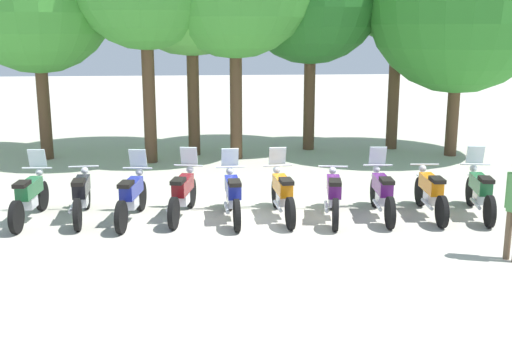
{
  "coord_description": "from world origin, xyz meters",
  "views": [
    {
      "loc": [
        -1.09,
        -12.28,
        3.83
      ],
      "look_at": [
        0.0,
        0.5,
        0.9
      ],
      "focal_mm": 43.87,
      "sensor_mm": 36.0,
      "label": 1
    }
  ],
  "objects_px": {
    "motorcycle_1": "(82,195)",
    "motorcycle_9": "(480,191)",
    "tree_7": "(461,0)",
    "motorcycle_3": "(183,193)",
    "motorcycle_0": "(30,196)",
    "motorcycle_7": "(382,192)",
    "motorcycle_5": "(282,193)",
    "motorcycle_6": "(334,195)",
    "motorcycle_2": "(132,196)",
    "motorcycle_4": "(233,194)",
    "motorcycle_8": "(431,192)"
  },
  "relations": [
    {
      "from": "motorcycle_6",
      "to": "motorcycle_8",
      "type": "distance_m",
      "value": 2.05
    },
    {
      "from": "tree_7",
      "to": "motorcycle_7",
      "type": "bearing_deg",
      "value": -122.74
    },
    {
      "from": "motorcycle_6",
      "to": "tree_7",
      "type": "height_order",
      "value": "tree_7"
    },
    {
      "from": "motorcycle_0",
      "to": "motorcycle_6",
      "type": "relative_size",
      "value": 1.01
    },
    {
      "from": "motorcycle_1",
      "to": "motorcycle_9",
      "type": "xyz_separation_m",
      "value": [
        8.22,
        -0.47,
        0.01
      ]
    },
    {
      "from": "motorcycle_1",
      "to": "motorcycle_7",
      "type": "xyz_separation_m",
      "value": [
        6.16,
        -0.38,
        0.01
      ]
    },
    {
      "from": "motorcycle_4",
      "to": "motorcycle_5",
      "type": "xyz_separation_m",
      "value": [
        1.03,
        0.04,
        0.0
      ]
    },
    {
      "from": "motorcycle_5",
      "to": "motorcycle_6",
      "type": "relative_size",
      "value": 1.01
    },
    {
      "from": "motorcycle_3",
      "to": "motorcycle_4",
      "type": "xyz_separation_m",
      "value": [
        1.02,
        -0.23,
        0.0
      ]
    },
    {
      "from": "motorcycle_6",
      "to": "tree_7",
      "type": "xyz_separation_m",
      "value": [
        4.93,
        6.11,
        4.12
      ]
    },
    {
      "from": "motorcycle_8",
      "to": "motorcycle_6",
      "type": "bearing_deg",
      "value": 94.62
    },
    {
      "from": "motorcycle_5",
      "to": "motorcycle_7",
      "type": "relative_size",
      "value": 1.0
    },
    {
      "from": "motorcycle_3",
      "to": "motorcycle_6",
      "type": "relative_size",
      "value": 0.99
    },
    {
      "from": "motorcycle_4",
      "to": "motorcycle_3",
      "type": "bearing_deg",
      "value": 74.57
    },
    {
      "from": "motorcycle_0",
      "to": "motorcycle_2",
      "type": "distance_m",
      "value": 2.06
    },
    {
      "from": "motorcycle_4",
      "to": "motorcycle_1",
      "type": "bearing_deg",
      "value": 81.99
    },
    {
      "from": "motorcycle_1",
      "to": "motorcycle_7",
      "type": "bearing_deg",
      "value": -97.31
    },
    {
      "from": "motorcycle_2",
      "to": "motorcycle_7",
      "type": "relative_size",
      "value": 1.0
    },
    {
      "from": "tree_7",
      "to": "motorcycle_0",
      "type": "bearing_deg",
      "value": -152.65
    },
    {
      "from": "motorcycle_8",
      "to": "motorcycle_7",
      "type": "bearing_deg",
      "value": 92.48
    },
    {
      "from": "motorcycle_4",
      "to": "motorcycle_6",
      "type": "xyz_separation_m",
      "value": [
        2.06,
        -0.13,
        -0.01
      ]
    },
    {
      "from": "motorcycle_3",
      "to": "motorcycle_5",
      "type": "xyz_separation_m",
      "value": [
        2.04,
        -0.19,
        0.0
      ]
    },
    {
      "from": "motorcycle_6",
      "to": "motorcycle_4",
      "type": "bearing_deg",
      "value": 95.4
    },
    {
      "from": "motorcycle_3",
      "to": "tree_7",
      "type": "distance_m",
      "value": 10.67
    },
    {
      "from": "motorcycle_9",
      "to": "motorcycle_8",
      "type": "bearing_deg",
      "value": 97.16
    },
    {
      "from": "motorcycle_7",
      "to": "tree_7",
      "type": "relative_size",
      "value": 0.3
    },
    {
      "from": "motorcycle_0",
      "to": "motorcycle_7",
      "type": "height_order",
      "value": "same"
    },
    {
      "from": "motorcycle_0",
      "to": "motorcycle_6",
      "type": "bearing_deg",
      "value": -89.7
    },
    {
      "from": "motorcycle_0",
      "to": "motorcycle_4",
      "type": "xyz_separation_m",
      "value": [
        4.1,
        -0.25,
        0.0
      ]
    },
    {
      "from": "motorcycle_1",
      "to": "motorcycle_3",
      "type": "bearing_deg",
      "value": -95.54
    },
    {
      "from": "motorcycle_7",
      "to": "motorcycle_9",
      "type": "bearing_deg",
      "value": -87.86
    },
    {
      "from": "motorcycle_3",
      "to": "motorcycle_5",
      "type": "height_order",
      "value": "same"
    },
    {
      "from": "motorcycle_1",
      "to": "motorcycle_7",
      "type": "relative_size",
      "value": 1.0
    },
    {
      "from": "motorcycle_1",
      "to": "motorcycle_9",
      "type": "height_order",
      "value": "motorcycle_9"
    },
    {
      "from": "motorcycle_1",
      "to": "motorcycle_8",
      "type": "xyz_separation_m",
      "value": [
        7.19,
        -0.41,
        0.0
      ]
    },
    {
      "from": "motorcycle_2",
      "to": "motorcycle_5",
      "type": "relative_size",
      "value": 0.99
    },
    {
      "from": "motorcycle_6",
      "to": "motorcycle_7",
      "type": "distance_m",
      "value": 1.03
    },
    {
      "from": "motorcycle_1",
      "to": "motorcycle_4",
      "type": "height_order",
      "value": "motorcycle_4"
    },
    {
      "from": "motorcycle_1",
      "to": "tree_7",
      "type": "height_order",
      "value": "tree_7"
    },
    {
      "from": "motorcycle_2",
      "to": "tree_7",
      "type": "bearing_deg",
      "value": -48.27
    },
    {
      "from": "motorcycle_7",
      "to": "motorcycle_8",
      "type": "height_order",
      "value": "motorcycle_7"
    },
    {
      "from": "motorcycle_9",
      "to": "tree_7",
      "type": "height_order",
      "value": "tree_7"
    },
    {
      "from": "motorcycle_3",
      "to": "tree_7",
      "type": "height_order",
      "value": "tree_7"
    },
    {
      "from": "motorcycle_8",
      "to": "motorcycle_9",
      "type": "relative_size",
      "value": 1.01
    },
    {
      "from": "motorcycle_5",
      "to": "motorcycle_9",
      "type": "distance_m",
      "value": 4.12
    },
    {
      "from": "motorcycle_9",
      "to": "tree_7",
      "type": "xyz_separation_m",
      "value": [
        1.84,
        6.15,
        4.11
      ]
    },
    {
      "from": "motorcycle_5",
      "to": "motorcycle_2",
      "type": "bearing_deg",
      "value": 86.06
    },
    {
      "from": "motorcycle_3",
      "to": "motorcycle_9",
      "type": "bearing_deg",
      "value": -82.25
    },
    {
      "from": "motorcycle_1",
      "to": "motorcycle_3",
      "type": "xyz_separation_m",
      "value": [
        2.06,
        -0.06,
        0.01
      ]
    },
    {
      "from": "motorcycle_3",
      "to": "motorcycle_6",
      "type": "bearing_deg",
      "value": -85.28
    }
  ]
}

